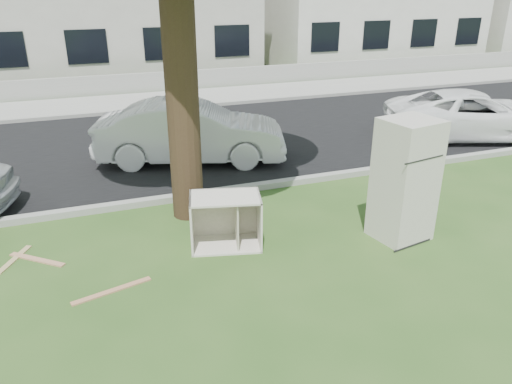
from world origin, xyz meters
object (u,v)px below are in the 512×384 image
object	(u,v)px
cabinet	(226,221)
fridge	(405,180)
car_center	(191,132)
car_right	(473,115)

from	to	relation	value
cabinet	fridge	bearing A→B (deg)	-0.02
car_center	car_right	xyz separation A→B (m)	(7.28, -0.68, -0.08)
fridge	car_center	bearing A→B (deg)	105.36
fridge	car_right	distance (m)	6.43
fridge	cabinet	bearing A→B (deg)	155.61
car_center	fridge	bearing A→B (deg)	-136.39
fridge	car_right	bearing A→B (deg)	28.27
cabinet	car_center	world-z (taller)	car_center
fridge	car_right	world-z (taller)	fridge
fridge	car_right	xyz separation A→B (m)	(5.00, 4.02, -0.36)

